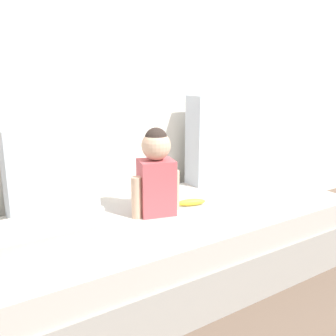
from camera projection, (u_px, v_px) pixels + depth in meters
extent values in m
plane|color=brown|center=(176.00, 275.00, 2.16)|extent=(12.00, 12.00, 0.00)
cube|color=silver|center=(126.00, 62.00, 2.33)|extent=(5.29, 0.10, 2.40)
cube|color=#9C978F|center=(176.00, 255.00, 2.13)|extent=(2.09, 0.88, 0.26)
cube|color=#B7B2A8|center=(177.00, 222.00, 2.08)|extent=(2.03, 0.86, 0.14)
cube|color=#B2BCC6|center=(51.00, 170.00, 1.98)|extent=(0.47, 0.16, 0.47)
cube|color=#B2BCC6|center=(218.00, 139.00, 2.57)|extent=(0.45, 0.16, 0.60)
cube|color=#B24C51|center=(156.00, 187.00, 1.98)|extent=(0.22, 0.19, 0.30)
sphere|color=tan|center=(156.00, 146.00, 1.93)|extent=(0.15, 0.15, 0.15)
sphere|color=#2D231E|center=(156.00, 139.00, 1.92)|extent=(0.12, 0.12, 0.12)
cylinder|color=tan|center=(137.00, 198.00, 1.93)|extent=(0.06, 0.06, 0.22)
cylinder|color=tan|center=(175.00, 190.00, 2.06)|extent=(0.06, 0.06, 0.22)
ellipsoid|color=yellow|center=(191.00, 202.00, 2.13)|extent=(0.18, 0.09, 0.04)
cube|color=beige|center=(39.00, 239.00, 1.55)|extent=(0.40, 0.28, 0.13)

